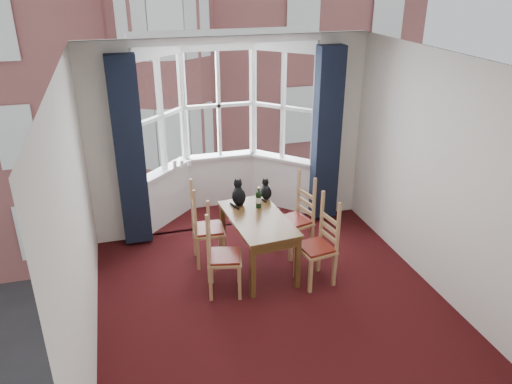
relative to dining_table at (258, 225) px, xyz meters
name	(u,v)px	position (x,y,z in m)	size (l,w,h in m)	color
floor	(277,311)	(-0.04, -0.95, -0.64)	(4.50, 4.50, 0.00)	black
ceiling	(283,65)	(-0.04, -0.95, 2.16)	(4.50, 4.50, 0.00)	white
wall_left	(78,227)	(-2.04, -0.95, 0.76)	(4.50, 4.50, 0.00)	silver
wall_right	(446,181)	(1.96, -0.95, 0.76)	(4.50, 4.50, 0.00)	silver
wall_near	(391,346)	(-0.04, -3.20, 0.76)	(4.00, 4.00, 0.00)	silver
wall_back_pier_left	(111,147)	(-1.69, 1.30, 0.76)	(0.70, 0.12, 2.80)	silver
wall_back_pier_right	(336,128)	(1.61, 1.30, 0.76)	(0.70, 0.12, 2.80)	silver
bay_window	(223,127)	(-0.04, 1.80, 0.76)	(2.76, 0.94, 2.80)	white
curtain_left	(130,154)	(-1.46, 1.12, 0.71)	(0.38, 0.22, 2.60)	black
curtain_right	(327,136)	(1.38, 1.12, 0.71)	(0.38, 0.22, 2.60)	black
dining_table	(258,225)	(0.00, 0.00, 0.00)	(0.79, 1.33, 0.74)	brown
chair_left_near	(217,258)	(-0.62, -0.38, -0.16)	(0.48, 0.50, 0.92)	tan
chair_left_far	(202,231)	(-0.67, 0.34, -0.16)	(0.43, 0.45, 0.92)	tan
chair_right_near	(322,247)	(0.68, -0.49, -0.16)	(0.46, 0.48, 0.92)	tan
chair_right_far	(300,220)	(0.67, 0.27, -0.16)	(0.49, 0.51, 0.92)	tan
cat_left	(239,195)	(-0.14, 0.44, 0.24)	(0.21, 0.27, 0.35)	black
cat_right	(266,191)	(0.26, 0.52, 0.21)	(0.17, 0.22, 0.28)	black
wine_bottle	(259,199)	(0.09, 0.28, 0.23)	(0.07, 0.07, 0.29)	black
candle_tall	(175,164)	(-0.82, 1.65, 0.30)	(0.06, 0.06, 0.13)	white
candle_short	(182,164)	(-0.71, 1.68, 0.29)	(0.06, 0.06, 0.11)	white
candle_extra	(189,163)	(-0.60, 1.70, 0.28)	(0.05, 0.05, 0.09)	white
street	(138,111)	(-0.04, 31.30, -6.64)	(80.00, 80.00, 0.00)	#333335
tenement_building	(153,31)	(-0.04, 13.06, 0.96)	(18.40, 7.80, 15.20)	#94504C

